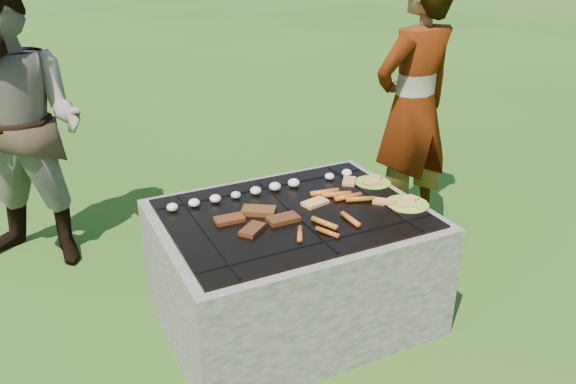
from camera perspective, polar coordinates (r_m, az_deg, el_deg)
name	(u,v)px	position (r m, az deg, el deg)	size (l,w,h in m)	color
lawn	(292,314)	(3.07, 0.42, -12.33)	(60.00, 60.00, 0.00)	#214C13
fire_pit	(292,270)	(2.91, 0.44, -7.88)	(1.30, 1.00, 0.62)	gray
mushrooms	(261,190)	(2.94, -2.76, 0.25)	(1.06, 0.06, 0.04)	beige
pork_slabs	(258,218)	(2.67, -3.07, -2.65)	(0.38, 0.31, 0.02)	#993C1B
sausages	(336,207)	(2.77, 4.87, -1.55)	(0.55, 0.46, 0.03)	#E74826
bread_on_grate	(343,196)	(2.92, 5.58, -0.36)	(0.45, 0.42, 0.02)	#DCB770
plate_far	(373,183)	(3.12, 8.61, 0.96)	(0.22, 0.22, 0.03)	#C3CF31
plate_near	(407,204)	(2.89, 11.99, -1.23)	(0.23, 0.23, 0.03)	yellow
cook	(413,108)	(3.67, 12.61, 8.30)	(0.62, 0.41, 1.70)	gray
bystander	(18,130)	(3.53, -25.75, 5.72)	(0.82, 0.64, 1.70)	gray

